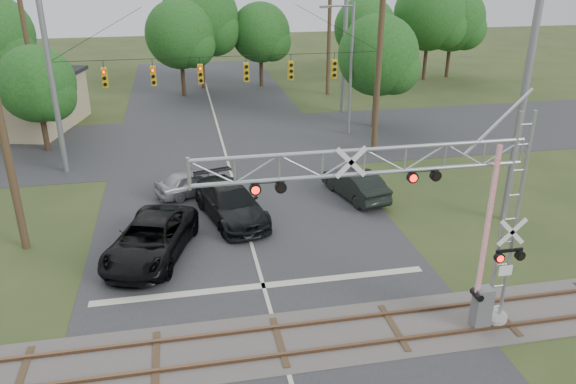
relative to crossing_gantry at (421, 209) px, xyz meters
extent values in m
cube|color=#2C2C2F|center=(-4.39, 8.37, -4.64)|extent=(14.00, 90.00, 0.02)
cube|color=#2C2C2F|center=(-4.39, 22.37, -4.64)|extent=(90.00, 12.00, 0.02)
cube|color=#4B4541|center=(-4.39, 0.37, -4.63)|extent=(90.00, 3.20, 0.05)
cube|color=brown|center=(-4.39, -0.35, -4.56)|extent=(90.00, 0.12, 0.14)
cube|color=brown|center=(-4.39, 1.09, -4.56)|extent=(90.00, 0.12, 0.14)
cylinder|color=gray|center=(3.14, 0.07, -4.49)|extent=(0.95, 0.95, 0.32)
cube|color=silver|center=(3.08, -0.25, -2.39)|extent=(0.47, 0.03, 0.37)
cube|color=slate|center=(2.51, -0.14, -3.86)|extent=(0.58, 0.47, 1.58)
cube|color=red|center=(2.24, -0.14, -0.65)|extent=(0.15, 0.09, 5.26)
cylinder|color=gray|center=(-13.89, 18.37, 1.10)|extent=(0.32, 0.32, 11.50)
cylinder|color=#43341E|center=(5.11, 18.37, 1.10)|extent=(0.36, 0.36, 11.50)
cylinder|color=black|center=(-4.39, 18.37, 1.76)|extent=(19.00, 0.03, 0.03)
cube|color=#C89C0E|center=(-11.06, 18.37, 0.81)|extent=(0.30, 0.30, 1.10)
cube|color=#C89C0E|center=(-8.39, 18.37, 0.81)|extent=(0.30, 0.30, 1.10)
cube|color=#C89C0E|center=(-5.72, 18.37, 0.81)|extent=(0.30, 0.30, 1.10)
cube|color=#C89C0E|center=(-3.06, 18.37, 0.81)|extent=(0.30, 0.30, 1.10)
cube|color=#C89C0E|center=(-0.39, 18.37, 0.81)|extent=(0.30, 0.30, 1.10)
cube|color=#C89C0E|center=(2.28, 18.37, 0.81)|extent=(0.30, 0.30, 1.10)
imported|color=black|center=(-8.67, 7.07, -3.82)|extent=(4.46, 6.52, 1.66)
imported|color=black|center=(-4.98, 10.15, -3.82)|extent=(3.70, 6.15, 1.67)
imported|color=gray|center=(-6.67, 13.59, -3.97)|extent=(4.32, 3.04, 1.37)
imported|color=black|center=(1.69, 11.49, -3.90)|extent=(2.65, 4.81, 1.50)
cylinder|color=gray|center=(4.62, 22.37, -0.18)|extent=(0.20, 0.20, 8.94)
cylinder|color=gray|center=(3.63, 22.37, 4.09)|extent=(1.99, 0.12, 0.12)
cube|color=slate|center=(2.63, 22.37, 4.05)|extent=(0.60, 0.25, 0.15)
cylinder|color=#43341E|center=(-16.89, 27.13, 1.94)|extent=(0.34, 0.34, 13.17)
cylinder|color=gray|center=(5.95, 28.46, 2.05)|extent=(0.34, 0.34, 13.40)
cylinder|color=gray|center=(7.98, 7.51, 2.28)|extent=(0.34, 0.34, 13.86)
cylinder|color=#43341E|center=(6.33, 34.58, 1.44)|extent=(0.34, 0.34, 12.18)
cylinder|color=#382719|center=(-21.15, 34.42, -2.54)|extent=(0.36, 0.36, 4.22)
cylinder|color=#382719|center=(-20.25, 33.80, -3.08)|extent=(0.36, 0.36, 3.14)
sphere|color=#154917|center=(-20.25, 33.80, -0.22)|extent=(4.85, 4.85, 4.85)
cylinder|color=#382719|center=(-15.73, 22.69, -3.10)|extent=(0.36, 0.36, 3.11)
sphere|color=#154917|center=(-15.73, 22.69, -0.27)|extent=(4.80, 4.80, 4.80)
cylinder|color=#382719|center=(-6.57, 36.42, -2.72)|extent=(0.36, 0.36, 3.87)
sphere|color=#154917|center=(-6.57, 36.42, 0.80)|extent=(5.97, 5.97, 5.97)
cylinder|color=#382719|center=(-4.63, 39.36, -2.35)|extent=(0.36, 0.36, 4.60)
sphere|color=#154917|center=(-4.63, 39.36, 1.83)|extent=(7.11, 7.11, 7.11)
cylinder|color=#382719|center=(0.92, 39.21, -2.85)|extent=(0.36, 0.36, 3.59)
sphere|color=#154917|center=(0.92, 39.21, 0.41)|extent=(5.55, 5.55, 5.55)
cylinder|color=#382719|center=(7.05, 23.85, -2.79)|extent=(0.36, 0.36, 3.71)
sphere|color=#154917|center=(7.05, 23.85, 0.58)|extent=(5.74, 5.74, 5.74)
cylinder|color=#382719|center=(10.80, 38.09, -2.75)|extent=(0.36, 0.36, 3.80)
sphere|color=#154917|center=(10.80, 38.09, 0.71)|extent=(5.88, 5.88, 5.88)
cylinder|color=#382719|center=(17.65, 39.03, -2.38)|extent=(0.36, 0.36, 4.55)
sphere|color=#154917|center=(17.65, 39.03, 1.76)|extent=(7.03, 7.03, 7.03)
cylinder|color=#382719|center=(20.52, 39.77, -2.58)|extent=(0.36, 0.36, 4.15)
sphere|color=#154917|center=(20.52, 39.77, 1.20)|extent=(6.41, 6.41, 6.41)
camera|label=1|loc=(-7.04, -14.54, 7.24)|focal=35.00mm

